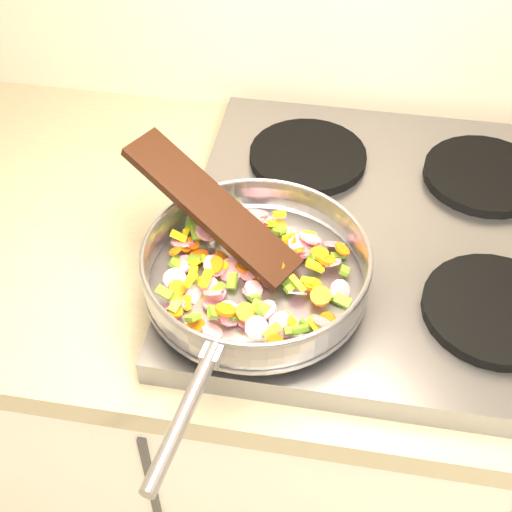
# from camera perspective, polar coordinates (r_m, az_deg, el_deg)

# --- Properties ---
(cooktop) EXTENTS (0.60, 0.60, 0.04)m
(cooktop) POSITION_cam_1_polar(r_m,az_deg,el_deg) (1.08, 10.57, 1.40)
(cooktop) COLOR #939399
(cooktop) RESTS_ON counter_top
(grate_fl) EXTENTS (0.19, 0.19, 0.02)m
(grate_fl) POSITION_cam_1_polar(r_m,az_deg,el_deg) (0.96, 2.16, -2.12)
(grate_fl) COLOR black
(grate_fl) RESTS_ON cooktop
(grate_fr) EXTENTS (0.19, 0.19, 0.02)m
(grate_fr) POSITION_cam_1_polar(r_m,az_deg,el_deg) (0.98, 18.57, -4.08)
(grate_fr) COLOR black
(grate_fr) RESTS_ON cooktop
(grate_bl) EXTENTS (0.19, 0.19, 0.02)m
(grate_bl) POSITION_cam_1_polar(r_m,az_deg,el_deg) (1.17, 4.17, 7.96)
(grate_bl) COLOR black
(grate_bl) RESTS_ON cooktop
(grate_br) EXTENTS (0.19, 0.19, 0.02)m
(grate_br) POSITION_cam_1_polar(r_m,az_deg,el_deg) (1.18, 17.80, 6.18)
(grate_br) COLOR black
(grate_br) RESTS_ON cooktop
(saute_pan) EXTENTS (0.34, 0.51, 0.06)m
(saute_pan) POSITION_cam_1_polar(r_m,az_deg,el_deg) (0.93, -0.04, -0.96)
(saute_pan) COLOR #9E9EA5
(saute_pan) RESTS_ON grate_fl
(vegetable_heap) EXTENTS (0.26, 0.27, 0.05)m
(vegetable_heap) POSITION_cam_1_polar(r_m,az_deg,el_deg) (0.94, -0.38, -1.53)
(vegetable_heap) COLOR #BC1243
(vegetable_heap) RESTS_ON saute_pan
(wooden_spatula) EXTENTS (0.26, 0.18, 0.11)m
(wooden_spatula) POSITION_cam_1_polar(r_m,az_deg,el_deg) (0.95, -3.57, 3.94)
(wooden_spatula) COLOR black
(wooden_spatula) RESTS_ON saute_pan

